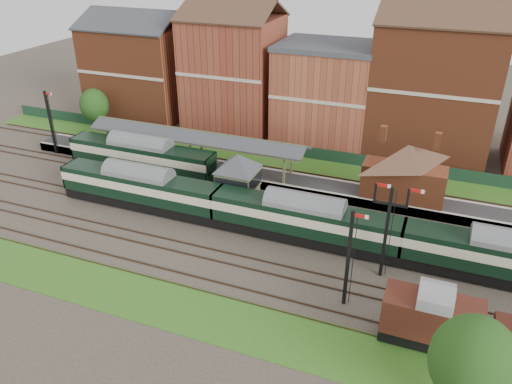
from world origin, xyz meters
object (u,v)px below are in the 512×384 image
(semaphore_bracket, at_px, (387,226))
(dmu_train, at_px, (304,219))
(signal_box, at_px, (238,181))
(platform_railcar, at_px, (142,156))
(goods_van_a, at_px, (431,318))

(semaphore_bracket, relative_size, dmu_train, 0.16)
(semaphore_bracket, height_order, dmu_train, semaphore_bracket)
(signal_box, relative_size, platform_railcar, 0.34)
(signal_box, xyz_separation_m, semaphore_bracket, (15.04, -5.75, 1.44))
(dmu_train, bearing_deg, goods_van_a, -38.24)
(dmu_train, height_order, goods_van_a, dmu_train)
(semaphore_bracket, xyz_separation_m, platform_railcar, (-28.23, 9.00, -2.27))
(goods_van_a, bearing_deg, semaphore_bracket, 122.20)
(signal_box, height_order, dmu_train, signal_box)
(goods_van_a, bearing_deg, signal_box, 147.37)
(signal_box, distance_m, semaphore_bracket, 16.16)
(signal_box, bearing_deg, semaphore_bracket, -20.92)
(semaphore_bracket, relative_size, goods_van_a, 1.29)
(semaphore_bracket, distance_m, goods_van_a, 8.07)
(platform_railcar, xyz_separation_m, goods_van_a, (32.32, -15.50, -0.18))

